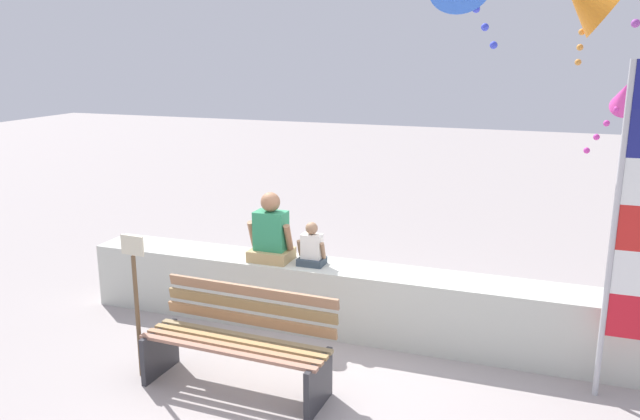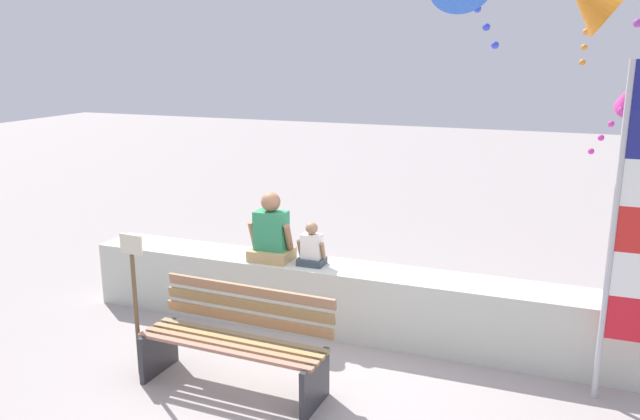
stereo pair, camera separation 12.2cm
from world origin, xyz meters
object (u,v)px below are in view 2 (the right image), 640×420
kite_magenta (631,96)px  flag_banner (631,219)px  person_adult (271,234)px  park_bench (237,342)px  sign_post (135,294)px  person_child (312,248)px

kite_magenta → flag_banner: bearing=-92.8°
person_adult → park_bench: bearing=-77.8°
park_bench → flag_banner: (3.15, 0.93, 1.21)m
park_bench → sign_post: (-0.96, -0.15, 0.38)m
park_bench → kite_magenta: size_ratio=1.67×
person_child → flag_banner: 3.09m
person_adult → sign_post: bearing=-113.2°
park_bench → person_child: bearing=82.8°
person_child → sign_post: 1.91m
person_adult → flag_banner: size_ratio=0.26×
person_adult → person_child: size_ratio=1.61×
flag_banner → kite_magenta: flag_banner is taller
park_bench → person_child: size_ratio=3.71×
flag_banner → kite_magenta: (0.16, 3.13, 0.79)m
person_child → sign_post: sign_post is taller
person_adult → sign_post: person_adult is taller
person_adult → flag_banner: (3.45, -0.46, 0.61)m
person_adult → flag_banner: bearing=-7.5°
person_child → kite_magenta: size_ratio=0.45×
kite_magenta → park_bench: bearing=-129.1°
kite_magenta → person_adult: bearing=-143.4°
park_bench → kite_magenta: 5.60m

